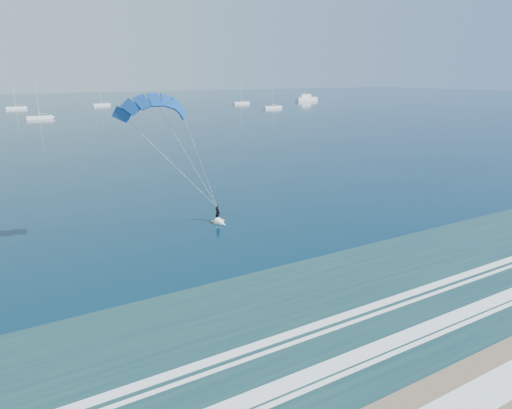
{
  "coord_description": "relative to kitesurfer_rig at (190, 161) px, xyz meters",
  "views": [
    {
      "loc": [
        -27.38,
        -11.85,
        16.28
      ],
      "look_at": [
        -4.56,
        26.7,
        3.48
      ],
      "focal_mm": 32.0,
      "sensor_mm": 36.0,
      "label": 1
    }
  ],
  "objects": [
    {
      "name": "sailboat_4",
      "position": [
        38.86,
        216.33,
        -7.39
      ],
      "size": [
        8.7,
        2.4,
        11.84
      ],
      "color": "white",
      "rests_on": "ground"
    },
    {
      "name": "sailboat_2",
      "position": [
        -2.54,
        212.16,
        -7.39
      ],
      "size": [
        9.0,
        2.4,
        12.1
      ],
      "color": "white",
      "rests_on": "ground"
    },
    {
      "name": "sailboat_6",
      "position": [
        107.34,
        152.34,
        -7.38
      ],
      "size": [
        9.7,
        2.4,
        13.01
      ],
      "color": "white",
      "rests_on": "ground"
    },
    {
      "name": "kitesurfer_rig",
      "position": [
        0.0,
        0.0,
        0.0
      ],
      "size": [
        14.03,
        9.01,
        15.71
      ],
      "color": "orange",
      "rests_on": "ground"
    },
    {
      "name": "sailboat_5",
      "position": [
        111.22,
        191.68,
        -7.38
      ],
      "size": [
        9.73,
        2.4,
        13.14
      ],
      "color": "white",
      "rests_on": "ground"
    },
    {
      "name": "sailboat_3",
      "position": [
        1.37,
        150.09,
        -7.38
      ],
      "size": [
        9.16,
        2.4,
        12.65
      ],
      "color": "white",
      "rests_on": "ground"
    },
    {
      "name": "motor_yacht",
      "position": [
        163.43,
        200.02,
        -6.44
      ],
      "size": [
        14.99,
        4.0,
        6.2
      ],
      "color": "white",
      "rests_on": "ground"
    }
  ]
}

